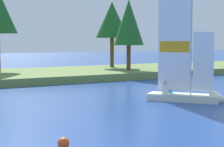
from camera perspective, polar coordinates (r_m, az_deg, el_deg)
The scene contains 5 objects.
shore_bank at distance 37.04m, azimuth -10.52°, elevation -0.24°, with size 80.00×11.29×0.62m, color olive.
shoreline_tree_midright at distance 38.63m, azimuth 2.37°, elevation 7.17°, with size 2.87×2.87×6.68m.
shoreline_tree_right at distance 42.59m, azimuth -0.00°, elevation 7.52°, with size 3.47×3.47×6.84m.
sailboat at distance 23.22m, azimuth 11.62°, elevation -2.55°, with size 3.74×4.31×6.67m.
channel_buoy at distance 13.06m, azimuth -6.84°, elevation -9.72°, with size 0.38×0.38×0.38m, color #E54C19.
Camera 1 is at (-12.89, -7.90, 3.43)m, focal length 65.01 mm.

